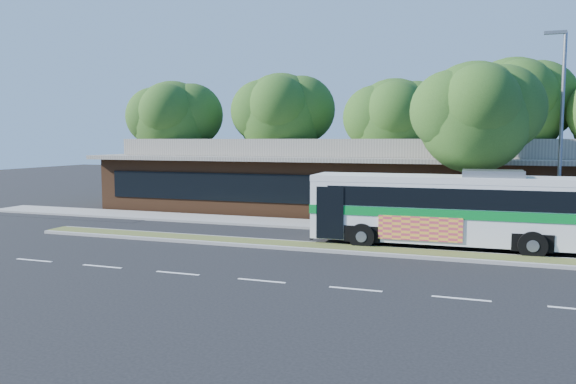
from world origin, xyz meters
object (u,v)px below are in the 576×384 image
object	(u,v)px
lamp_post	(560,128)
sidewalk_tree	(483,115)
sedan	(174,200)
transit_bus	(455,205)

from	to	relation	value
lamp_post	sidewalk_tree	distance (m)	3.31
lamp_post	sedan	world-z (taller)	lamp_post
sidewalk_tree	sedan	bearing A→B (deg)	167.42
sedan	transit_bus	bearing A→B (deg)	-132.38
lamp_post	transit_bus	world-z (taller)	lamp_post
lamp_post	sidewalk_tree	world-z (taller)	lamp_post
sidewalk_tree	transit_bus	bearing A→B (deg)	-106.79
transit_bus	lamp_post	bearing A→B (deg)	39.82
lamp_post	transit_bus	size ratio (longest dim) A/B	0.79
lamp_post	sedan	size ratio (longest dim) A/B	2.04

